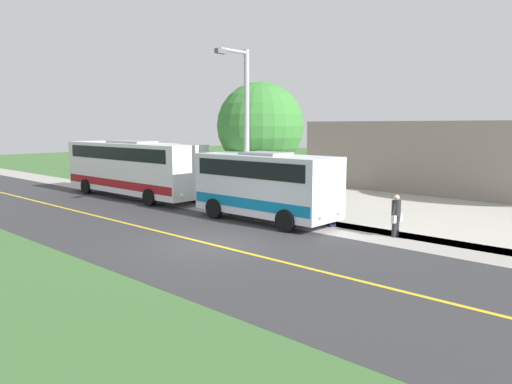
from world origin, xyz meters
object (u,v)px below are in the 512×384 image
at_px(pedestrian_with_bags, 396,214).
at_px(shuttle_bus_front, 266,183).
at_px(transit_bus_rear, 133,167).
at_px(street_light_pole, 245,125).
at_px(commercial_building, 469,155).
at_px(tree_curbside, 260,126).
at_px(pedestrian_waiting, 333,204).

bearing_deg(pedestrian_with_bags, shuttle_bus_front, -79.70).
bearing_deg(transit_bus_rear, street_light_pole, 92.50).
bearing_deg(commercial_building, tree_curbside, -22.38).
xyz_separation_m(shuttle_bus_front, tree_curbside, (-2.94, -2.95, 2.45)).
xyz_separation_m(pedestrian_waiting, tree_curbside, (-2.01, -5.80, 3.15)).
height_order(transit_bus_rear, tree_curbside, tree_curbside).
relative_size(transit_bus_rear, pedestrian_waiting, 6.03).
relative_size(shuttle_bus_front, pedestrian_with_bags, 4.23).
bearing_deg(transit_bus_rear, tree_curbside, 111.72).
height_order(pedestrian_with_bags, commercial_building, commercial_building).
relative_size(pedestrian_with_bags, pedestrian_waiting, 0.90).
relative_size(pedestrian_waiting, street_light_pole, 0.23).
bearing_deg(pedestrian_waiting, pedestrian_with_bags, 91.77).
bearing_deg(tree_curbside, shuttle_bus_front, 45.08).
height_order(shuttle_bus_front, tree_curbside, tree_curbside).
relative_size(shuttle_bus_front, street_light_pole, 0.90).
bearing_deg(tree_curbside, pedestrian_with_bags, 77.29).
xyz_separation_m(pedestrian_waiting, commercial_building, (-16.01, -0.03, 1.25)).
bearing_deg(pedestrian_with_bags, street_light_pole, -85.22).
height_order(shuttle_bus_front, street_light_pole, street_light_pole).
distance_m(tree_curbside, commercial_building, 15.26).
distance_m(pedestrian_with_bags, street_light_pole, 7.98).
xyz_separation_m(transit_bus_rear, tree_curbside, (-2.91, 7.29, 2.31)).
bearing_deg(transit_bus_rear, pedestrian_waiting, 93.92).
distance_m(pedestrian_waiting, tree_curbside, 6.89).
bearing_deg(shuttle_bus_front, pedestrian_waiting, 108.10).
distance_m(transit_bus_rear, tree_curbside, 8.18).
distance_m(transit_bus_rear, street_light_pole, 8.93).
relative_size(street_light_pole, commercial_building, 0.40).
distance_m(pedestrian_with_bags, tree_curbside, 9.34).
xyz_separation_m(transit_bus_rear, pedestrian_waiting, (-0.90, 13.09, -0.84)).
height_order(street_light_pole, tree_curbside, street_light_pole).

